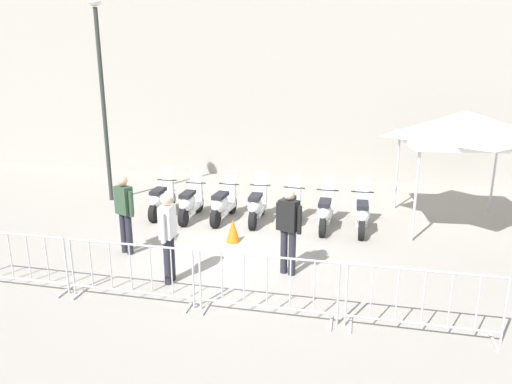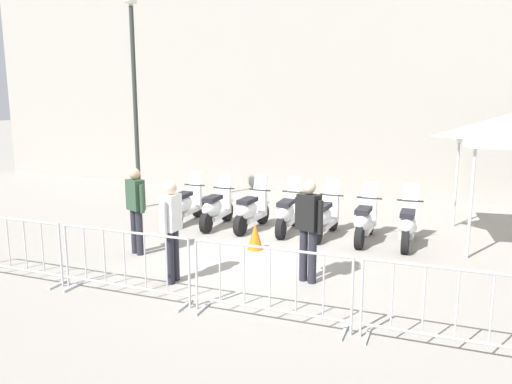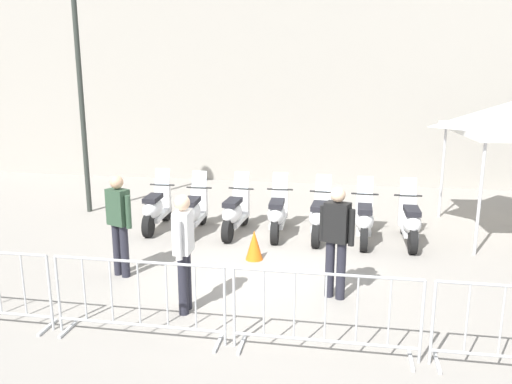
{
  "view_description": "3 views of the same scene",
  "coord_description": "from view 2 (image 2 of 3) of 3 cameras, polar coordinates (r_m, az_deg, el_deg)",
  "views": [
    {
      "loc": [
        1.66,
        -9.09,
        3.9
      ],
      "look_at": [
        0.2,
        1.95,
        0.88
      ],
      "focal_mm": 32.12,
      "sensor_mm": 36.0,
      "label": 1
    },
    {
      "loc": [
        2.55,
        -8.62,
        2.99
      ],
      "look_at": [
        -0.37,
        1.45,
        1.06
      ],
      "focal_mm": 34.39,
      "sensor_mm": 36.0,
      "label": 2
    },
    {
      "loc": [
        0.61,
        -8.28,
        3.41
      ],
      "look_at": [
        -0.2,
        1.47,
        1.09
      ],
      "focal_mm": 36.48,
      "sensor_mm": 36.0,
      "label": 3
    }
  ],
  "objects": [
    {
      "name": "barrier_segment_1",
      "position": [
        7.86,
        -15.03,
        -8.16
      ],
      "size": [
        2.27,
        0.63,
        1.07
      ],
      "color": "#B2B5B7",
      "rests_on": "ground"
    },
    {
      "name": "motorcycle_2",
      "position": [
        11.54,
        -0.63,
        -2.24
      ],
      "size": [
        0.63,
        1.72,
        1.24
      ],
      "color": "black",
      "rests_on": "ground"
    },
    {
      "name": "officer_near_row_end",
      "position": [
        8.16,
        6.13,
        -3.86
      ],
      "size": [
        0.51,
        0.35,
        1.73
      ],
      "color": "#23232D",
      "rests_on": "ground"
    },
    {
      "name": "motorcycle_0",
      "position": [
        12.34,
        -8.15,
        -1.51
      ],
      "size": [
        0.56,
        1.72,
        1.24
      ],
      "color": "black",
      "rests_on": "ground"
    },
    {
      "name": "motorcycle_5",
      "position": [
        10.8,
        12.5,
        -3.38
      ],
      "size": [
        0.58,
        1.73,
        1.24
      ],
      "color": "black",
      "rests_on": "ground"
    },
    {
      "name": "officer_by_barriers",
      "position": [
        8.22,
        -9.81,
        -3.85
      ],
      "size": [
        0.24,
        0.55,
        1.73
      ],
      "color": "#23232D",
      "rests_on": "ground"
    },
    {
      "name": "ground_plane",
      "position": [
        9.47,
        -0.31,
        -7.95
      ],
      "size": [
        120.0,
        120.0,
        0.0
      ],
      "primitive_type": "plane",
      "color": "gray"
    },
    {
      "name": "motorcycle_3",
      "position": [
        11.3,
        3.7,
        -2.54
      ],
      "size": [
        0.56,
        1.73,
        1.24
      ],
      "color": "black",
      "rests_on": "ground"
    },
    {
      "name": "motorcycle_4",
      "position": [
        11.01,
        7.96,
        -2.96
      ],
      "size": [
        0.63,
        1.72,
        1.24
      ],
      "color": "black",
      "rests_on": "ground"
    },
    {
      "name": "street_lamp",
      "position": [
        14.17,
        -13.97,
        12.07
      ],
      "size": [
        0.36,
        0.36,
        5.73
      ],
      "color": "#2D332D",
      "rests_on": "ground"
    },
    {
      "name": "barrier_segment_2",
      "position": [
        6.8,
        1.6,
        -10.77
      ],
      "size": [
        2.27,
        0.63,
        1.07
      ],
      "color": "#B2B5B7",
      "rests_on": "ground"
    },
    {
      "name": "barrier_segment_3",
      "position": [
        6.46,
        22.29,
        -12.75
      ],
      "size": [
        2.27,
        0.63,
        1.07
      ],
      "color": "#B2B5B7",
      "rests_on": "ground"
    },
    {
      "name": "officer_mid_plaza",
      "position": [
        9.9,
        -13.8,
        -1.56
      ],
      "size": [
        0.5,
        0.36,
        1.73
      ],
      "color": "#23232D",
      "rests_on": "ground"
    },
    {
      "name": "motorcycle_6",
      "position": [
        10.72,
        17.21,
        -3.71
      ],
      "size": [
        0.56,
        1.73,
        1.24
      ],
      "color": "black",
      "rests_on": "ground"
    },
    {
      "name": "barrier_segment_0",
      "position": [
        9.41,
        -26.8,
        -5.85
      ],
      "size": [
        2.27,
        0.63,
        1.07
      ],
      "color": "#B2B5B7",
      "rests_on": "ground"
    },
    {
      "name": "motorcycle_1",
      "position": [
        11.82,
        -4.72,
        -1.97
      ],
      "size": [
        0.56,
        1.73,
        1.24
      ],
      "color": "black",
      "rests_on": "ground"
    },
    {
      "name": "traffic_cone",
      "position": [
        10.08,
        -0.1,
        -5.17
      ],
      "size": [
        0.32,
        0.32,
        0.55
      ],
      "primitive_type": "cone",
      "color": "orange",
      "rests_on": "ground"
    }
  ]
}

